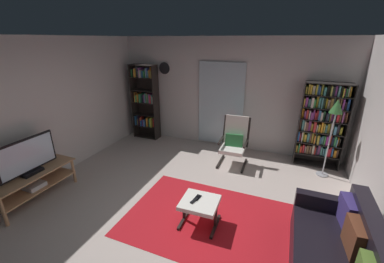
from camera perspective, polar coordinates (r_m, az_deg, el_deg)
The scene contains 15 objects.
ground_plane at distance 3.95m, azimuth -4.15°, elevation -19.13°, with size 7.02×7.02×0.00m, color #C0AFA7.
wall_back at distance 5.89m, azimuth 8.09°, elevation 8.60°, with size 5.60×0.06×2.60m, color beige.
wall_left at distance 5.05m, azimuth -33.39°, elevation 3.20°, with size 0.06×6.00×2.60m, color beige.
glass_door_panel at distance 5.92m, azimuth 6.70°, elevation 6.22°, with size 1.10×0.01×2.00m, color silver.
area_rug at distance 3.89m, azimuth 3.72°, elevation -19.81°, with size 2.43×1.71×0.01m, color red.
tv_stand at distance 4.87m, azimuth -33.11°, elevation -9.86°, with size 0.48×1.35×0.49m.
television at distance 4.68m, azimuth -34.14°, elevation -5.09°, with size 0.20×0.95×0.60m.
bookshelf_near_tv at distance 6.56m, azimuth -10.80°, elevation 7.08°, with size 0.68×0.30×1.94m.
bookshelf_near_sofa at distance 5.60m, azimuth 28.12°, elevation 1.79°, with size 0.87×0.30×1.76m.
lounge_armchair at distance 5.23m, azimuth 9.92°, elevation -1.92°, with size 0.57×0.66×1.02m.
ottoman at distance 3.61m, azimuth 1.80°, elevation -16.83°, with size 0.54×0.50×0.40m.
tv_remote at distance 3.55m, azimuth 0.48°, elevation -15.90°, with size 0.04×0.14×0.02m, color black.
cell_phone at distance 3.62m, azimuth 1.29°, elevation -15.24°, with size 0.07×0.14×0.01m, color black.
floor_lamp_by_shelf at distance 5.11m, azimuth 30.63°, elevation 3.81°, with size 0.23×0.23×1.54m.
wall_clock at distance 6.31m, azimuth -6.46°, elevation 14.55°, with size 0.29×0.03×0.29m.
Camera 1 is at (1.38, -2.69, 2.54)m, focal length 22.74 mm.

